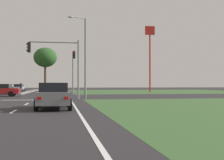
{
  "coord_description": "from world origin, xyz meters",
  "views": [
    {
      "loc": [
        5.96,
        -5.05,
        1.43
      ],
      "look_at": [
        12.84,
        34.82,
        2.04
      ],
      "focal_mm": 47.52,
      "sensor_mm": 36.0,
      "label": 1
    }
  ],
  "objects_px": {
    "car_silver_fourth": "(19,88)",
    "traffic_signal_far_right": "(73,65)",
    "car_grey_third": "(54,96)",
    "car_black_second": "(6,89)",
    "car_red_sixth": "(0,90)",
    "fastfood_pole_sign": "(150,44)",
    "traffic_signal_near_right": "(60,58)",
    "pedestrian_at_median": "(21,86)",
    "street_lamp_second": "(84,53)",
    "treeline_fourth": "(45,58)"
  },
  "relations": [
    {
      "from": "car_silver_fourth",
      "to": "traffic_signal_far_right",
      "type": "height_order",
      "value": "traffic_signal_far_right"
    },
    {
      "from": "car_red_sixth",
      "to": "fastfood_pole_sign",
      "type": "height_order",
      "value": "fastfood_pole_sign"
    },
    {
      "from": "car_grey_third",
      "to": "traffic_signal_far_right",
      "type": "relative_size",
      "value": 0.74
    },
    {
      "from": "car_grey_third",
      "to": "car_silver_fourth",
      "type": "xyz_separation_m",
      "value": [
        -7.78,
        42.71,
        -0.01
      ]
    },
    {
      "from": "treeline_fourth",
      "to": "car_silver_fourth",
      "type": "bearing_deg",
      "value": -136.82
    },
    {
      "from": "car_silver_fourth",
      "to": "treeline_fourth",
      "type": "relative_size",
      "value": 0.46
    },
    {
      "from": "traffic_signal_far_right",
      "to": "treeline_fourth",
      "type": "bearing_deg",
      "value": 101.47
    },
    {
      "from": "car_red_sixth",
      "to": "treeline_fourth",
      "type": "distance_m",
      "value": 28.81
    },
    {
      "from": "car_grey_third",
      "to": "traffic_signal_near_right",
      "type": "relative_size",
      "value": 0.78
    },
    {
      "from": "traffic_signal_far_right",
      "to": "street_lamp_second",
      "type": "height_order",
      "value": "street_lamp_second"
    },
    {
      "from": "traffic_signal_near_right",
      "to": "street_lamp_second",
      "type": "relative_size",
      "value": 0.7
    },
    {
      "from": "traffic_signal_near_right",
      "to": "pedestrian_at_median",
      "type": "distance_m",
      "value": 20.12
    },
    {
      "from": "car_grey_third",
      "to": "car_silver_fourth",
      "type": "height_order",
      "value": "car_grey_third"
    },
    {
      "from": "car_silver_fourth",
      "to": "car_red_sixth",
      "type": "bearing_deg",
      "value": 92.41
    },
    {
      "from": "car_black_second",
      "to": "car_red_sixth",
      "type": "relative_size",
      "value": 0.92
    },
    {
      "from": "pedestrian_at_median",
      "to": "treeline_fourth",
      "type": "height_order",
      "value": "treeline_fourth"
    },
    {
      "from": "car_silver_fourth",
      "to": "street_lamp_second",
      "type": "height_order",
      "value": "street_lamp_second"
    },
    {
      "from": "street_lamp_second",
      "to": "fastfood_pole_sign",
      "type": "height_order",
      "value": "fastfood_pole_sign"
    },
    {
      "from": "car_black_second",
      "to": "car_red_sixth",
      "type": "bearing_deg",
      "value": 95.7
    },
    {
      "from": "car_silver_fourth",
      "to": "treeline_fourth",
      "type": "bearing_deg",
      "value": -136.82
    },
    {
      "from": "car_grey_third",
      "to": "car_black_second",
      "type": "bearing_deg",
      "value": 105.11
    },
    {
      "from": "car_silver_fourth",
      "to": "fastfood_pole_sign",
      "type": "height_order",
      "value": "fastfood_pole_sign"
    },
    {
      "from": "car_red_sixth",
      "to": "treeline_fourth",
      "type": "xyz_separation_m",
      "value": [
        3.87,
        27.82,
        6.42
      ]
    },
    {
      "from": "traffic_signal_far_right",
      "to": "pedestrian_at_median",
      "type": "bearing_deg",
      "value": 137.28
    },
    {
      "from": "traffic_signal_near_right",
      "to": "treeline_fourth",
      "type": "bearing_deg",
      "value": 95.03
    },
    {
      "from": "traffic_signal_near_right",
      "to": "fastfood_pole_sign",
      "type": "height_order",
      "value": "fastfood_pole_sign"
    },
    {
      "from": "street_lamp_second",
      "to": "pedestrian_at_median",
      "type": "bearing_deg",
      "value": 114.9
    },
    {
      "from": "car_black_second",
      "to": "traffic_signal_far_right",
      "type": "distance_m",
      "value": 11.83
    },
    {
      "from": "traffic_signal_near_right",
      "to": "traffic_signal_far_right",
      "type": "bearing_deg",
      "value": 81.51
    },
    {
      "from": "traffic_signal_far_right",
      "to": "pedestrian_at_median",
      "type": "height_order",
      "value": "traffic_signal_far_right"
    },
    {
      "from": "car_red_sixth",
      "to": "street_lamp_second",
      "type": "relative_size",
      "value": 0.57
    },
    {
      "from": "traffic_signal_far_right",
      "to": "treeline_fourth",
      "type": "relative_size",
      "value": 0.64
    },
    {
      "from": "street_lamp_second",
      "to": "fastfood_pole_sign",
      "type": "xyz_separation_m",
      "value": [
        14.1,
        23.58,
        4.35
      ]
    },
    {
      "from": "pedestrian_at_median",
      "to": "treeline_fourth",
      "type": "bearing_deg",
      "value": 9.3
    },
    {
      "from": "car_red_sixth",
      "to": "treeline_fourth",
      "type": "bearing_deg",
      "value": -7.91
    },
    {
      "from": "car_grey_third",
      "to": "traffic_signal_far_right",
      "type": "bearing_deg",
      "value": 84.84
    },
    {
      "from": "car_silver_fourth",
      "to": "car_red_sixth",
      "type": "height_order",
      "value": "car_silver_fourth"
    },
    {
      "from": "fastfood_pole_sign",
      "to": "pedestrian_at_median",
      "type": "bearing_deg",
      "value": -165.81
    },
    {
      "from": "traffic_signal_near_right",
      "to": "car_silver_fourth",
      "type": "bearing_deg",
      "value": 104.17
    },
    {
      "from": "pedestrian_at_median",
      "to": "fastfood_pole_sign",
      "type": "distance_m",
      "value": 24.4
    },
    {
      "from": "car_grey_third",
      "to": "traffic_signal_near_right",
      "type": "distance_m",
      "value": 11.27
    },
    {
      "from": "pedestrian_at_median",
      "to": "fastfood_pole_sign",
      "type": "relative_size",
      "value": 0.13
    },
    {
      "from": "car_silver_fourth",
      "to": "car_black_second",
      "type": "bearing_deg",
      "value": 90.29
    },
    {
      "from": "traffic_signal_near_right",
      "to": "fastfood_pole_sign",
      "type": "relative_size",
      "value": 0.46
    },
    {
      "from": "car_red_sixth",
      "to": "traffic_signal_far_right",
      "type": "bearing_deg",
      "value": -69.68
    },
    {
      "from": "traffic_signal_far_right",
      "to": "traffic_signal_near_right",
      "type": "height_order",
      "value": "traffic_signal_far_right"
    },
    {
      "from": "traffic_signal_far_right",
      "to": "fastfood_pole_sign",
      "type": "bearing_deg",
      "value": 41.01
    },
    {
      "from": "car_grey_third",
      "to": "treeline_fourth",
      "type": "bearing_deg",
      "value": 93.55
    },
    {
      "from": "traffic_signal_near_right",
      "to": "pedestrian_at_median",
      "type": "height_order",
      "value": "traffic_signal_near_right"
    },
    {
      "from": "car_black_second",
      "to": "pedestrian_at_median",
      "type": "distance_m",
      "value": 2.45
    }
  ]
}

